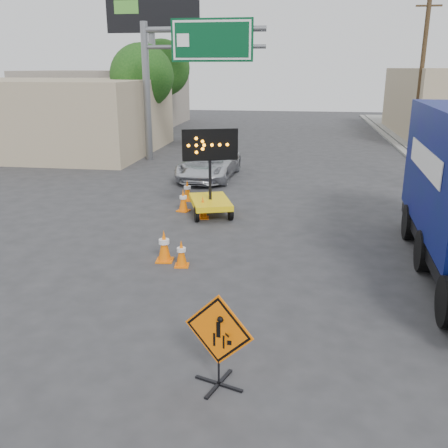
# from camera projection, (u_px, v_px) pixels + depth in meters

# --- Properties ---
(ground) EXTENTS (100.00, 100.00, 0.00)m
(ground) POSITION_uv_depth(u_px,v_px,m) (209.00, 356.00, 8.40)
(ground) COLOR #2D2D30
(ground) RESTS_ON ground
(curb_right) EXTENTS (0.40, 60.00, 0.12)m
(curb_right) POSITION_uv_depth(u_px,v_px,m) (436.00, 179.00, 21.47)
(curb_right) COLOR gray
(curb_right) RESTS_ON ground
(storefront_left_near) EXTENTS (14.00, 10.00, 4.00)m
(storefront_left_near) POSITION_uv_depth(u_px,v_px,m) (33.00, 116.00, 28.69)
(storefront_left_near) COLOR tan
(storefront_left_near) RESTS_ON ground
(storefront_left_far) EXTENTS (12.00, 10.00, 4.40)m
(storefront_left_far) POSITION_uv_depth(u_px,v_px,m) (107.00, 98.00, 41.97)
(storefront_left_far) COLOR gray
(storefront_left_far) RESTS_ON ground
(highway_gantry) EXTENTS (6.18, 0.38, 6.90)m
(highway_gantry) POSITION_uv_depth(u_px,v_px,m) (186.00, 58.00, 24.45)
(highway_gantry) COLOR slate
(highway_gantry) RESTS_ON ground
(billboard) EXTENTS (6.10, 0.54, 9.85)m
(billboard) POSITION_uv_depth(u_px,v_px,m) (153.00, 23.00, 31.80)
(billboard) COLOR slate
(billboard) RESTS_ON ground
(utility_pole_far) EXTENTS (1.80, 0.26, 9.00)m
(utility_pole_far) POSITION_uv_depth(u_px,v_px,m) (422.00, 67.00, 28.45)
(utility_pole_far) COLOR #422F1C
(utility_pole_far) RESTS_ON ground
(tree_left_near) EXTENTS (3.71, 3.71, 6.03)m
(tree_left_near) POSITION_uv_depth(u_px,v_px,m) (142.00, 76.00, 29.05)
(tree_left_near) COLOR #422F1C
(tree_left_near) RESTS_ON ground
(tree_left_far) EXTENTS (4.10, 4.10, 6.66)m
(tree_left_far) POSITION_uv_depth(u_px,v_px,m) (162.00, 68.00, 36.61)
(tree_left_far) COLOR #422F1C
(tree_left_far) RESTS_ON ground
(construction_sign) EXTENTS (1.09, 0.78, 1.52)m
(construction_sign) POSITION_uv_depth(u_px,v_px,m) (219.00, 338.00, 7.40)
(construction_sign) COLOR black
(construction_sign) RESTS_ON ground
(arrow_board) EXTENTS (1.76, 2.25, 2.81)m
(arrow_board) POSITION_uv_depth(u_px,v_px,m) (210.00, 196.00, 16.26)
(arrow_board) COLOR yellow
(arrow_board) RESTS_ON ground
(pickup_truck) EXTENTS (2.36, 4.72, 1.28)m
(pickup_truck) POSITION_uv_depth(u_px,v_px,m) (209.00, 164.00, 21.68)
(pickup_truck) COLOR silver
(pickup_truck) RESTS_ON ground
(cone_a) EXTENTS (0.45, 0.45, 0.81)m
(cone_a) POSITION_uv_depth(u_px,v_px,m) (164.00, 246.00, 12.41)
(cone_a) COLOR #FF6B05
(cone_a) RESTS_ON ground
(cone_b) EXTENTS (0.38, 0.38, 0.67)m
(cone_b) POSITION_uv_depth(u_px,v_px,m) (181.00, 253.00, 12.11)
(cone_b) COLOR #FF6B05
(cone_b) RESTS_ON ground
(cone_c) EXTENTS (0.42, 0.42, 0.73)m
(cone_c) POSITION_uv_depth(u_px,v_px,m) (203.00, 207.00, 15.97)
(cone_c) COLOR #FF6B05
(cone_c) RESTS_ON ground
(cone_d) EXTENTS (0.47, 0.47, 0.75)m
(cone_d) POSITION_uv_depth(u_px,v_px,m) (183.00, 200.00, 16.78)
(cone_d) COLOR #FF6B05
(cone_d) RESTS_ON ground
(cone_e) EXTENTS (0.48, 0.48, 0.77)m
(cone_e) POSITION_uv_depth(u_px,v_px,m) (187.00, 190.00, 18.10)
(cone_e) COLOR #FF6B05
(cone_e) RESTS_ON ground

